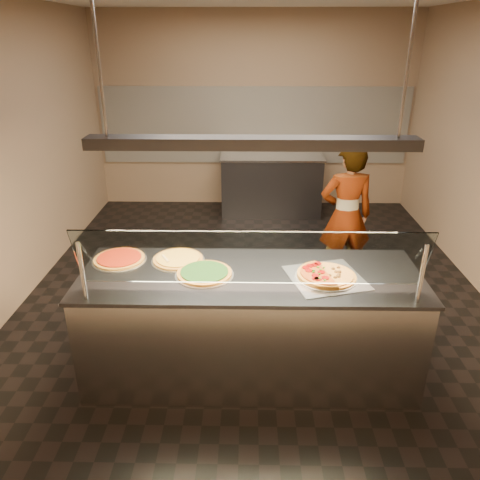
{
  "coord_description": "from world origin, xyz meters",
  "views": [
    {
      "loc": [
        -0.08,
        -4.59,
        2.64
      ],
      "look_at": [
        -0.15,
        -0.92,
        1.02
      ],
      "focal_mm": 35.0,
      "sensor_mm": 36.0,
      "label": 1
    }
  ],
  "objects_px": {
    "worker": "(346,216)",
    "heat_lamp_housing": "(252,143)",
    "serving_counter": "(250,324)",
    "prep_table": "(271,184)",
    "perforated_tray": "(326,277)",
    "pizza_spinach": "(204,273)",
    "pizza_spatula": "(172,260)",
    "pizza_cheese": "(178,259)",
    "half_pizza_sausage": "(340,275)",
    "sneeze_guard": "(251,259)",
    "pizza_tomato": "(119,258)",
    "half_pizza_pepperoni": "(312,274)"
  },
  "relations": [
    {
      "from": "worker",
      "to": "heat_lamp_housing",
      "type": "relative_size",
      "value": 0.7
    },
    {
      "from": "serving_counter",
      "to": "prep_table",
      "type": "xyz_separation_m",
      "value": [
        0.34,
        3.92,
        0.0
      ]
    },
    {
      "from": "perforated_tray",
      "to": "heat_lamp_housing",
      "type": "bearing_deg",
      "value": 174.4
    },
    {
      "from": "pizza_spinach",
      "to": "worker",
      "type": "xyz_separation_m",
      "value": [
        1.41,
        1.63,
        -0.14
      ]
    },
    {
      "from": "pizza_spatula",
      "to": "serving_counter",
      "type": "bearing_deg",
      "value": -14.88
    },
    {
      "from": "pizza_spinach",
      "to": "pizza_cheese",
      "type": "bearing_deg",
      "value": 134.09
    },
    {
      "from": "pizza_spatula",
      "to": "heat_lamp_housing",
      "type": "relative_size",
      "value": 0.11
    },
    {
      "from": "serving_counter",
      "to": "half_pizza_sausage",
      "type": "relative_size",
      "value": 5.48
    },
    {
      "from": "sneeze_guard",
      "to": "half_pizza_sausage",
      "type": "distance_m",
      "value": 0.79
    },
    {
      "from": "perforated_tray",
      "to": "pizza_spinach",
      "type": "height_order",
      "value": "pizza_spinach"
    },
    {
      "from": "perforated_tray",
      "to": "pizza_cheese",
      "type": "bearing_deg",
      "value": 166.43
    },
    {
      "from": "serving_counter",
      "to": "heat_lamp_housing",
      "type": "height_order",
      "value": "heat_lamp_housing"
    },
    {
      "from": "pizza_cheese",
      "to": "pizza_tomato",
      "type": "xyz_separation_m",
      "value": [
        -0.48,
        -0.0,
        0.0
      ]
    },
    {
      "from": "serving_counter",
      "to": "worker",
      "type": "relative_size",
      "value": 1.65
    },
    {
      "from": "pizza_tomato",
      "to": "heat_lamp_housing",
      "type": "distance_m",
      "value": 1.49
    },
    {
      "from": "perforated_tray",
      "to": "half_pizza_pepperoni",
      "type": "relative_size",
      "value": 1.35
    },
    {
      "from": "half_pizza_pepperoni",
      "to": "pizza_cheese",
      "type": "height_order",
      "value": "half_pizza_pepperoni"
    },
    {
      "from": "serving_counter",
      "to": "worker",
      "type": "distance_m",
      "value": 1.96
    },
    {
      "from": "sneeze_guard",
      "to": "pizza_spatula",
      "type": "xyz_separation_m",
      "value": [
        -0.64,
        0.51,
        -0.27
      ]
    },
    {
      "from": "half_pizza_sausage",
      "to": "heat_lamp_housing",
      "type": "relative_size",
      "value": 0.21
    },
    {
      "from": "serving_counter",
      "to": "perforated_tray",
      "type": "height_order",
      "value": "perforated_tray"
    },
    {
      "from": "worker",
      "to": "pizza_tomato",
      "type": "bearing_deg",
      "value": 27.58
    },
    {
      "from": "serving_counter",
      "to": "pizza_spatula",
      "type": "height_order",
      "value": "pizza_spatula"
    },
    {
      "from": "sneeze_guard",
      "to": "heat_lamp_housing",
      "type": "bearing_deg",
      "value": 90.0
    },
    {
      "from": "serving_counter",
      "to": "pizza_tomato",
      "type": "relative_size",
      "value": 6.0
    },
    {
      "from": "half_pizza_sausage",
      "to": "sneeze_guard",
      "type": "bearing_deg",
      "value": -157.4
    },
    {
      "from": "half_pizza_pepperoni",
      "to": "heat_lamp_housing",
      "type": "bearing_deg",
      "value": 173.17
    },
    {
      "from": "pizza_cheese",
      "to": "pizza_tomato",
      "type": "relative_size",
      "value": 0.99
    },
    {
      "from": "perforated_tray",
      "to": "heat_lamp_housing",
      "type": "xyz_separation_m",
      "value": [
        -0.58,
        0.06,
        1.01
      ]
    },
    {
      "from": "half_pizza_sausage",
      "to": "pizza_spinach",
      "type": "height_order",
      "value": "half_pizza_sausage"
    },
    {
      "from": "sneeze_guard",
      "to": "worker",
      "type": "distance_m",
      "value": 2.26
    },
    {
      "from": "serving_counter",
      "to": "pizza_spinach",
      "type": "relative_size",
      "value": 5.84
    },
    {
      "from": "half_pizza_pepperoni",
      "to": "heat_lamp_housing",
      "type": "relative_size",
      "value": 0.21
    },
    {
      "from": "serving_counter",
      "to": "worker",
      "type": "height_order",
      "value": "worker"
    },
    {
      "from": "half_pizza_sausage",
      "to": "worker",
      "type": "xyz_separation_m",
      "value": [
        0.37,
        1.67,
        -0.15
      ]
    },
    {
      "from": "sneeze_guard",
      "to": "heat_lamp_housing",
      "type": "xyz_separation_m",
      "value": [
        0.0,
        0.34,
        0.72
      ]
    },
    {
      "from": "sneeze_guard",
      "to": "prep_table",
      "type": "relative_size",
      "value": 1.53
    },
    {
      "from": "pizza_spatula",
      "to": "heat_lamp_housing",
      "type": "bearing_deg",
      "value": -14.88
    },
    {
      "from": "half_pizza_pepperoni",
      "to": "pizza_spinach",
      "type": "distance_m",
      "value": 0.83
    },
    {
      "from": "sneeze_guard",
      "to": "pizza_tomato",
      "type": "bearing_deg",
      "value": 152.33
    },
    {
      "from": "perforated_tray",
      "to": "worker",
      "type": "height_order",
      "value": "worker"
    },
    {
      "from": "pizza_cheese",
      "to": "pizza_tomato",
      "type": "bearing_deg",
      "value": -179.63
    },
    {
      "from": "pizza_spinach",
      "to": "heat_lamp_housing",
      "type": "relative_size",
      "value": 0.2
    },
    {
      "from": "prep_table",
      "to": "worker",
      "type": "bearing_deg",
      "value": -72.65
    },
    {
      "from": "half_pizza_sausage",
      "to": "perforated_tray",
      "type": "bearing_deg",
      "value": 178.89
    },
    {
      "from": "heat_lamp_housing",
      "to": "pizza_spinach",
      "type": "bearing_deg",
      "value": -176.68
    },
    {
      "from": "serving_counter",
      "to": "pizza_cheese",
      "type": "height_order",
      "value": "pizza_cheese"
    },
    {
      "from": "perforated_tray",
      "to": "pizza_cheese",
      "type": "height_order",
      "value": "pizza_cheese"
    },
    {
      "from": "pizza_cheese",
      "to": "prep_table",
      "type": "bearing_deg",
      "value": 75.82
    },
    {
      "from": "pizza_tomato",
      "to": "worker",
      "type": "distance_m",
      "value": 2.55
    }
  ]
}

